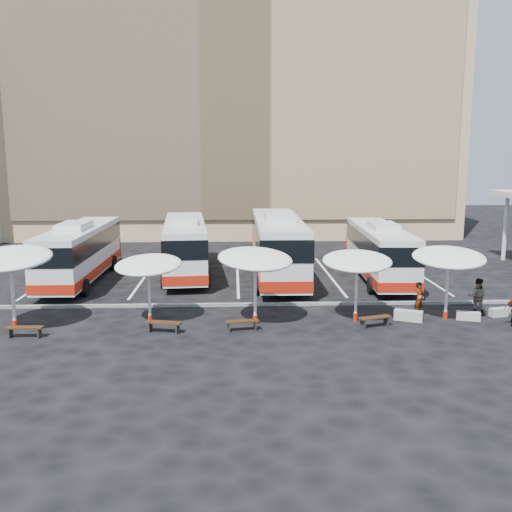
{
  "coord_description": "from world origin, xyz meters",
  "views": [
    {
      "loc": [
        -0.26,
        -28.32,
        7.77
      ],
      "look_at": [
        1.0,
        3.0,
        2.2
      ],
      "focal_mm": 40.0,
      "sensor_mm": 36.0,
      "label": 1
    }
  ],
  "objects_px": {
    "passenger_1": "(478,297)",
    "bus_2": "(278,244)",
    "sunshade_0": "(10,259)",
    "sunshade_1": "(148,265)",
    "conc_bench_2": "(501,312)",
    "conc_bench_1": "(468,316)",
    "bus_0": "(80,250)",
    "bus_3": "(379,250)",
    "sunshade_2": "(255,259)",
    "sunshade_4": "(449,258)",
    "passenger_0": "(419,299)",
    "conc_bench_0": "(408,316)",
    "wood_bench_2": "(242,323)",
    "sunshade_3": "(357,261)",
    "bus_1": "(185,244)",
    "wood_bench_1": "(164,324)",
    "wood_bench_3": "(375,319)",
    "wood_bench_0": "(25,329)"
  },
  "relations": [
    {
      "from": "wood_bench_2",
      "to": "wood_bench_3",
      "type": "distance_m",
      "value": 6.1
    },
    {
      "from": "sunshade_3",
      "to": "sunshade_4",
      "type": "height_order",
      "value": "sunshade_4"
    },
    {
      "from": "sunshade_4",
      "to": "wood_bench_2",
      "type": "height_order",
      "value": "sunshade_4"
    },
    {
      "from": "sunshade_0",
      "to": "passenger_0",
      "type": "distance_m",
      "value": 19.11
    },
    {
      "from": "wood_bench_1",
      "to": "wood_bench_2",
      "type": "xyz_separation_m",
      "value": [
        3.47,
        0.14,
        -0.02
      ]
    },
    {
      "from": "bus_2",
      "to": "passenger_1",
      "type": "height_order",
      "value": "bus_2"
    },
    {
      "from": "sunshade_1",
      "to": "conc_bench_2",
      "type": "xyz_separation_m",
      "value": [
        16.97,
        0.38,
        -2.54
      ]
    },
    {
      "from": "bus_3",
      "to": "wood_bench_3",
      "type": "distance_m",
      "value": 10.53
    },
    {
      "from": "passenger_0",
      "to": "passenger_1",
      "type": "relative_size",
      "value": 0.94
    },
    {
      "from": "sunshade_0",
      "to": "wood_bench_1",
      "type": "xyz_separation_m",
      "value": [
        6.79,
        -0.76,
        -2.86
      ]
    },
    {
      "from": "sunshade_2",
      "to": "sunshade_0",
      "type": "bearing_deg",
      "value": -177.85
    },
    {
      "from": "wood_bench_3",
      "to": "passenger_1",
      "type": "distance_m",
      "value": 5.86
    },
    {
      "from": "conc_bench_1",
      "to": "wood_bench_1",
      "type": "bearing_deg",
      "value": -174.68
    },
    {
      "from": "sunshade_0",
      "to": "wood_bench_2",
      "type": "bearing_deg",
      "value": -3.45
    },
    {
      "from": "passenger_1",
      "to": "bus_2",
      "type": "bearing_deg",
      "value": -16.43
    },
    {
      "from": "conc_bench_2",
      "to": "passenger_1",
      "type": "relative_size",
      "value": 0.6
    },
    {
      "from": "bus_2",
      "to": "passenger_1",
      "type": "xyz_separation_m",
      "value": [
        9.18,
        -8.92,
        -1.27
      ]
    },
    {
      "from": "sunshade_2",
      "to": "sunshade_1",
      "type": "bearing_deg",
      "value": 175.47
    },
    {
      "from": "wood_bench_3",
      "to": "conc_bench_2",
      "type": "xyz_separation_m",
      "value": [
        6.58,
        1.5,
        -0.16
      ]
    },
    {
      "from": "wood_bench_3",
      "to": "wood_bench_1",
      "type": "bearing_deg",
      "value": -177.35
    },
    {
      "from": "wood_bench_3",
      "to": "sunshade_1",
      "type": "bearing_deg",
      "value": 173.84
    },
    {
      "from": "wood_bench_0",
      "to": "sunshade_3",
      "type": "bearing_deg",
      "value": 7.37
    },
    {
      "from": "bus_1",
      "to": "sunshade_1",
      "type": "height_order",
      "value": "bus_1"
    },
    {
      "from": "conc_bench_1",
      "to": "passenger_1",
      "type": "height_order",
      "value": "passenger_1"
    },
    {
      "from": "sunshade_4",
      "to": "passenger_1",
      "type": "distance_m",
      "value": 2.9
    },
    {
      "from": "sunshade_0",
      "to": "wood_bench_2",
      "type": "height_order",
      "value": "sunshade_0"
    },
    {
      "from": "bus_3",
      "to": "wood_bench_1",
      "type": "relative_size",
      "value": 7.1
    },
    {
      "from": "bus_2",
      "to": "passenger_1",
      "type": "relative_size",
      "value": 7.37
    },
    {
      "from": "wood_bench_2",
      "to": "passenger_0",
      "type": "distance_m",
      "value": 8.88
    },
    {
      "from": "wood_bench_1",
      "to": "sunshade_0",
      "type": "bearing_deg",
      "value": 173.59
    },
    {
      "from": "bus_3",
      "to": "conc_bench_0",
      "type": "distance_m",
      "value": 9.32
    },
    {
      "from": "sunshade_0",
      "to": "passenger_0",
      "type": "xyz_separation_m",
      "value": [
        18.91,
        1.29,
        -2.38
      ]
    },
    {
      "from": "sunshade_2",
      "to": "sunshade_4",
      "type": "height_order",
      "value": "sunshade_2"
    },
    {
      "from": "bus_2",
      "to": "sunshade_3",
      "type": "bearing_deg",
      "value": -72.79
    },
    {
      "from": "sunshade_0",
      "to": "sunshade_1",
      "type": "distance_m",
      "value": 6.03
    },
    {
      "from": "bus_2",
      "to": "sunshade_2",
      "type": "distance_m",
      "value": 10.21
    },
    {
      "from": "sunshade_0",
      "to": "wood_bench_3",
      "type": "height_order",
      "value": "sunshade_0"
    },
    {
      "from": "conc_bench_2",
      "to": "passenger_0",
      "type": "distance_m",
      "value": 4.07
    },
    {
      "from": "sunshade_1",
      "to": "passenger_0",
      "type": "bearing_deg",
      "value": 2.18
    },
    {
      "from": "bus_0",
      "to": "wood_bench_2",
      "type": "xyz_separation_m",
      "value": [
        9.85,
        -10.61,
        -1.59
      ]
    },
    {
      "from": "sunshade_0",
      "to": "sunshade_2",
      "type": "height_order",
      "value": "sunshade_0"
    },
    {
      "from": "wood_bench_3",
      "to": "conc_bench_0",
      "type": "bearing_deg",
      "value": 26.8
    },
    {
      "from": "bus_0",
      "to": "bus_3",
      "type": "xyz_separation_m",
      "value": [
        18.67,
        -0.25,
        -0.05
      ]
    },
    {
      "from": "bus_0",
      "to": "sunshade_3",
      "type": "xyz_separation_m",
      "value": [
        15.26,
        -9.32,
        0.94
      ]
    },
    {
      "from": "bus_2",
      "to": "wood_bench_1",
      "type": "distance_m",
      "value": 12.78
    },
    {
      "from": "sunshade_4",
      "to": "bus_2",
      "type": "bearing_deg",
      "value": 127.12
    },
    {
      "from": "sunshade_4",
      "to": "bus_1",
      "type": "bearing_deg",
      "value": 139.97
    },
    {
      "from": "sunshade_2",
      "to": "conc_bench_0",
      "type": "distance_m",
      "value": 7.83
    },
    {
      "from": "bus_2",
      "to": "wood_bench_2",
      "type": "bearing_deg",
      "value": -102.19
    },
    {
      "from": "bus_1",
      "to": "bus_3",
      "type": "xyz_separation_m",
      "value": [
        12.36,
        -2.2,
        -0.1
      ]
    }
  ]
}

